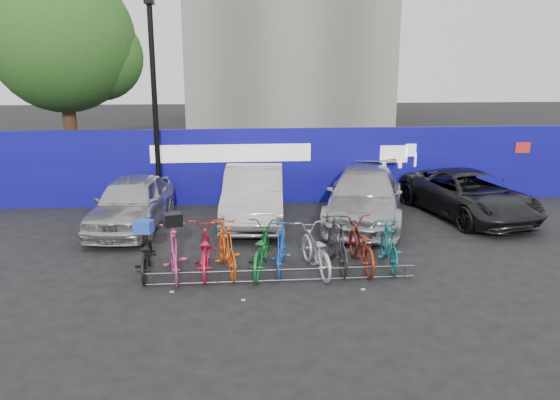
{
  "coord_description": "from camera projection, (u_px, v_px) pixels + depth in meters",
  "views": [
    {
      "loc": [
        -0.92,
        -11.04,
        4.4
      ],
      "look_at": [
        0.2,
        2.0,
        1.1
      ],
      "focal_mm": 35.0,
      "sensor_mm": 36.0,
      "label": 1
    }
  ],
  "objects": [
    {
      "name": "bike_1",
      "position": [
        174.0,
        251.0,
        11.4
      ],
      "size": [
        0.79,
        1.94,
        1.13
      ],
      "primitive_type": "imported",
      "rotation": [
        0.0,
        0.0,
        3.28
      ],
      "color": "#CD438B",
      "rests_on": "ground"
    },
    {
      "name": "bike_7",
      "position": [
        337.0,
        243.0,
        11.89
      ],
      "size": [
        0.6,
        1.93,
        1.15
      ],
      "primitive_type": "imported",
      "rotation": [
        0.0,
        0.0,
        3.17
      ],
      "color": "#272729",
      "rests_on": "ground"
    },
    {
      "name": "bike_5",
      "position": [
        281.0,
        248.0,
        11.79
      ],
      "size": [
        0.77,
        1.78,
        1.03
      ],
      "primitive_type": "imported",
      "rotation": [
        0.0,
        0.0,
        2.97
      ],
      "color": "#1C51B4",
      "rests_on": "ground"
    },
    {
      "name": "car_2",
      "position": [
        365.0,
        196.0,
        15.43
      ],
      "size": [
        3.39,
        5.42,
        1.47
      ],
      "primitive_type": "imported",
      "rotation": [
        0.0,
        0.0,
        -0.29
      ],
      "color": "#AFAFB4",
      "rests_on": "ground"
    },
    {
      "name": "bike_9",
      "position": [
        389.0,
        245.0,
        11.92
      ],
      "size": [
        0.62,
        1.77,
        1.04
      ],
      "primitive_type": "imported",
      "rotation": [
        0.0,
        0.0,
        3.07
      ],
      "color": "#16646A",
      "rests_on": "ground"
    },
    {
      "name": "bike_3",
      "position": [
        226.0,
        248.0,
        11.65
      ],
      "size": [
        0.89,
        1.92,
        1.11
      ],
      "primitive_type": "imported",
      "rotation": [
        0.0,
        0.0,
        3.35
      ],
      "color": "#CB4F15",
      "rests_on": "ground"
    },
    {
      "name": "car_3",
      "position": [
        469.0,
        194.0,
        15.89
      ],
      "size": [
        3.13,
        5.14,
        1.33
      ],
      "primitive_type": "imported",
      "rotation": [
        0.0,
        0.0,
        0.2
      ],
      "color": "black",
      "rests_on": "ground"
    },
    {
      "name": "cargo_crate",
      "position": [
        144.0,
        227.0,
        11.41
      ],
      "size": [
        0.43,
        0.36,
        0.26
      ],
      "primitive_type": "cube",
      "rotation": [
        0.0,
        0.0,
        -0.23
      ],
      "color": "blue",
      "rests_on": "bike_0"
    },
    {
      "name": "bike_2",
      "position": [
        204.0,
        249.0,
        11.68
      ],
      "size": [
        0.74,
        1.97,
        1.03
      ],
      "primitive_type": "imported",
      "rotation": [
        0.0,
        0.0,
        3.17
      ],
      "color": "red",
      "rests_on": "ground"
    },
    {
      "name": "car_0",
      "position": [
        132.0,
        203.0,
        14.75
      ],
      "size": [
        2.14,
        4.38,
        1.44
      ],
      "primitive_type": "imported",
      "rotation": [
        0.0,
        0.0,
        -0.11
      ],
      "color": "#AEAEB2",
      "rests_on": "ground"
    },
    {
      "name": "tree",
      "position": [
        69.0,
        43.0,
        19.73
      ],
      "size": [
        5.4,
        5.2,
        7.8
      ],
      "color": "#382314",
      "rests_on": "ground"
    },
    {
      "name": "bike_rack",
      "position": [
        281.0,
        275.0,
        11.2
      ],
      "size": [
        5.6,
        0.03,
        0.3
      ],
      "color": "#595B60",
      "rests_on": "ground"
    },
    {
      "name": "ground",
      "position": [
        279.0,
        272.0,
        11.82
      ],
      "size": [
        100.0,
        100.0,
        0.0
      ],
      "primitive_type": "plane",
      "color": "black",
      "rests_on": "ground"
    },
    {
      "name": "car_1",
      "position": [
        254.0,
        195.0,
        15.42
      ],
      "size": [
        1.95,
        4.75,
        1.53
      ],
      "primitive_type": "imported",
      "rotation": [
        0.0,
        0.0,
        -0.07
      ],
      "color": "#ADACB0",
      "rests_on": "ground"
    },
    {
      "name": "bike_8",
      "position": [
        361.0,
        245.0,
        11.94
      ],
      "size": [
        0.77,
        2.03,
        1.05
      ],
      "primitive_type": "imported",
      "rotation": [
        0.0,
        0.0,
        3.18
      ],
      "color": "maroon",
      "rests_on": "ground"
    },
    {
      "name": "bike_0",
      "position": [
        145.0,
        254.0,
        11.55
      ],
      "size": [
        0.74,
        1.82,
        0.93
      ],
      "primitive_type": "imported",
      "rotation": [
        0.0,
        0.0,
        3.21
      ],
      "color": "black",
      "rests_on": "ground"
    },
    {
      "name": "bike_6",
      "position": [
        315.0,
        250.0,
        11.71
      ],
      "size": [
        0.97,
        1.96,
        0.99
      ],
      "primitive_type": "imported",
      "rotation": [
        0.0,
        0.0,
        3.32
      ],
      "color": "#B6BABF",
      "rests_on": "ground"
    },
    {
      "name": "hoarding",
      "position": [
        263.0,
        166.0,
        17.32
      ],
      "size": [
        22.0,
        0.18,
        2.4
      ],
      "color": "#10097C",
      "rests_on": "ground"
    },
    {
      "name": "lamppost",
      "position": [
        155.0,
        102.0,
        15.97
      ],
      "size": [
        0.25,
        0.5,
        6.11
      ],
      "color": "black",
      "rests_on": "ground"
    },
    {
      "name": "bike_4",
      "position": [
        261.0,
        249.0,
        11.71
      ],
      "size": [
        1.05,
        2.07,
        1.04
      ],
      "primitive_type": "imported",
      "rotation": [
        0.0,
        0.0,
        2.95
      ],
      "color": "#18682A",
      "rests_on": "ground"
    },
    {
      "name": "cargo_topcase",
      "position": [
        173.0,
        219.0,
        11.23
      ],
      "size": [
        0.44,
        0.42,
        0.27
      ],
      "primitive_type": "cube",
      "rotation": [
        0.0,
        0.0,
        0.33
      ],
      "color": "black",
      "rests_on": "bike_1"
    }
  ]
}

